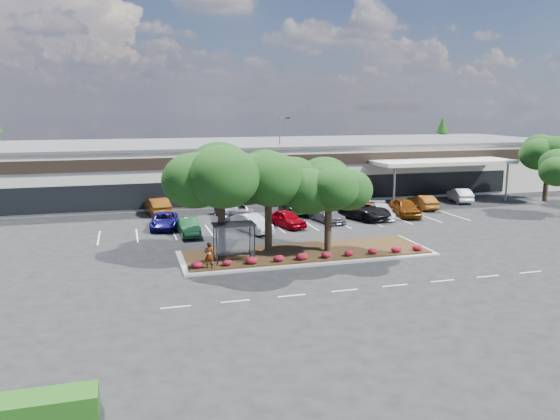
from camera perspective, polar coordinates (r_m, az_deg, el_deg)
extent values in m
plane|color=black|center=(36.32, 7.84, -6.00)|extent=(160.00, 160.00, 0.00)
cube|color=beige|center=(67.69, -3.81, 4.40)|extent=(80.00, 20.00, 6.00)
cube|color=#505053|center=(67.42, -3.85, 7.02)|extent=(80.40, 20.40, 0.30)
cube|color=black|center=(57.77, -1.70, 5.14)|extent=(80.00, 0.25, 1.20)
cube|color=black|center=(58.17, -1.68, 2.00)|extent=(60.00, 0.18, 2.60)
cube|color=#AD1C0C|center=(56.52, -7.60, 4.92)|extent=(6.00, 0.12, 1.00)
cube|color=beige|center=(63.61, 16.68, 4.84)|extent=(16.00, 5.00, 0.40)
cylinder|color=slate|center=(58.64, 11.84, 2.34)|extent=(0.24, 0.24, 4.20)
cylinder|color=slate|center=(66.32, 22.61, 2.69)|extent=(0.24, 0.24, 4.20)
cube|color=#9C9C97|center=(39.17, 2.78, -4.56)|extent=(18.00, 6.00, 0.15)
cube|color=#483318|center=(39.14, 2.78, -4.39)|extent=(17.20, 5.20, 0.12)
cube|color=silver|center=(29.71, -10.83, -9.92)|extent=(1.60, 0.12, 0.01)
cube|color=silver|center=(30.12, -4.68, -9.47)|extent=(1.60, 0.12, 0.01)
cube|color=silver|center=(30.86, 1.22, -8.93)|extent=(1.60, 0.12, 0.01)
cube|color=silver|center=(31.91, 6.78, -8.34)|extent=(1.60, 0.12, 0.01)
cube|color=silver|center=(33.24, 11.92, -7.72)|extent=(1.60, 0.12, 0.01)
cube|color=silver|center=(34.80, 16.62, -7.10)|extent=(1.60, 0.12, 0.01)
cube|color=silver|center=(36.59, 20.87, -6.49)|extent=(1.60, 0.12, 0.01)
cube|color=silver|center=(38.55, 24.70, -5.91)|extent=(1.60, 0.12, 0.01)
cube|color=silver|center=(46.48, -18.42, -2.76)|extent=(0.12, 5.00, 0.01)
cube|color=silver|center=(46.43, -14.72, -2.58)|extent=(0.12, 5.00, 0.01)
cube|color=silver|center=(46.58, -11.03, -2.38)|extent=(0.12, 5.00, 0.01)
cube|color=silver|center=(46.91, -7.38, -2.17)|extent=(0.12, 5.00, 0.01)
cube|color=silver|center=(47.44, -3.79, -1.96)|extent=(0.12, 5.00, 0.01)
cube|color=silver|center=(48.15, -0.30, -1.75)|extent=(0.12, 5.00, 0.01)
cube|color=silver|center=(49.03, 3.07, -1.54)|extent=(0.12, 5.00, 0.01)
cube|color=silver|center=(50.08, 6.32, -1.33)|extent=(0.12, 5.00, 0.01)
cube|color=silver|center=(51.28, 9.42, -1.13)|extent=(0.12, 5.00, 0.01)
cube|color=silver|center=(52.62, 12.38, -0.93)|extent=(0.12, 5.00, 0.01)
cube|color=silver|center=(54.10, 15.17, -0.75)|extent=(0.12, 5.00, 0.01)
cube|color=silver|center=(55.70, 17.82, -0.57)|extent=(0.12, 5.00, 0.01)
cylinder|color=black|center=(36.72, -6.96, -3.36)|extent=(0.08, 0.08, 2.50)
cylinder|color=black|center=(37.17, -3.14, -3.12)|extent=(0.08, 0.08, 2.50)
cylinder|color=black|center=(35.47, -6.62, -3.85)|extent=(0.08, 0.08, 2.50)
cylinder|color=black|center=(35.95, -2.68, -3.59)|extent=(0.08, 0.08, 2.50)
cube|color=black|center=(36.01, -4.87, -1.49)|extent=(2.75, 1.55, 0.10)
cube|color=silver|center=(36.90, -5.04, -3.05)|extent=(2.30, 0.03, 2.00)
cube|color=black|center=(36.75, -4.90, -4.59)|extent=(2.00, 0.35, 0.06)
cube|color=#1A4412|center=(21.10, -25.56, -18.45)|extent=(5.00, 1.30, 0.90)
cone|color=black|center=(90.02, 16.51, 6.49)|extent=(3.96, 3.96, 9.00)
imported|color=#594C47|center=(35.06, -7.42, -4.72)|extent=(0.67, 0.49, 1.70)
cube|color=#9C9C97|center=(62.99, -0.05, 1.38)|extent=(0.50, 0.50, 0.40)
cylinder|color=slate|center=(62.41, -0.05, 5.65)|extent=(0.14, 0.14, 9.01)
cube|color=slate|center=(62.19, 0.37, 9.65)|extent=(0.93, 0.45, 0.14)
cube|color=black|center=(62.20, 0.83, 9.59)|extent=(0.51, 0.41, 0.18)
imported|color=#100C59|center=(48.43, -12.01, -1.10)|extent=(2.88, 5.17, 1.37)
imported|color=#1C4F28|center=(45.39, -9.53, -1.75)|extent=(1.57, 4.38, 1.44)
imported|color=#B3B6BE|center=(46.00, -2.96, -1.41)|extent=(3.07, 4.81, 1.50)
imported|color=#840009|center=(47.96, 0.73, -0.91)|extent=(2.94, 4.65, 1.48)
imported|color=#57565E|center=(50.36, 4.87, -0.45)|extent=(2.70, 4.96, 1.36)
imported|color=silver|center=(52.74, 10.57, -0.11)|extent=(2.97, 4.93, 1.34)
imported|color=black|center=(52.12, 8.51, 0.04)|extent=(4.88, 6.78, 1.71)
imported|color=#6A3007|center=(54.07, 12.94, 0.25)|extent=(2.81, 5.22, 1.69)
imported|color=#66360B|center=(54.81, -12.73, 0.41)|extent=(2.59, 5.40, 1.71)
imported|color=#A9ABB4|center=(51.83, -5.21, 0.05)|extent=(3.09, 5.33, 1.71)
imported|color=#5B5A62|center=(52.16, -4.86, 0.06)|extent=(3.40, 6.01, 1.59)
imported|color=#175118|center=(56.87, 1.47, 0.92)|extent=(2.42, 4.59, 1.49)
imported|color=#154615|center=(54.28, 1.82, 0.44)|extent=(2.56, 5.23, 1.47)
imported|color=maroon|center=(58.25, 7.82, 1.01)|extent=(1.94, 4.36, 1.39)
imported|color=brown|center=(58.40, 14.67, 0.82)|extent=(1.83, 4.52, 1.46)
imported|color=white|center=(63.91, 18.29, 1.48)|extent=(2.77, 4.89, 1.52)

